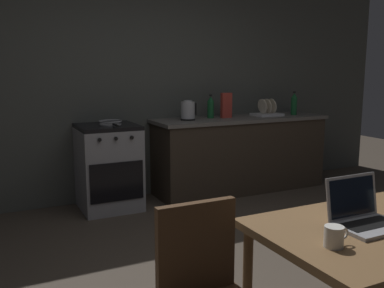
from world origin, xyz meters
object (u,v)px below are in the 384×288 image
(coffee_mug, at_px, (334,237))
(dish_rack, at_px, (267,112))
(dining_table, at_px, (378,240))
(bottle_b, at_px, (211,107))
(electric_kettle, at_px, (188,111))
(bottle, at_px, (294,104))
(cereal_box, at_px, (226,105))
(stove_oven, at_px, (109,167))
(frying_pan, at_px, (111,123))
(laptop, at_px, (365,216))

(coffee_mug, xyz_separation_m, dish_rack, (1.86, 3.05, 0.18))
(dining_table, relative_size, bottle_b, 4.21)
(dining_table, xyz_separation_m, coffee_mug, (-0.38, -0.09, 0.12))
(electric_kettle, relative_size, bottle, 0.76)
(dining_table, xyz_separation_m, cereal_box, (0.91, 2.97, 0.40))
(stove_oven, xyz_separation_m, dish_rack, (2.01, 0.00, 0.49))
(cereal_box, bearing_deg, frying_pan, -177.99)
(bottle, distance_m, dish_rack, 0.39)
(frying_pan, bearing_deg, laptop, -81.53)
(stove_oven, xyz_separation_m, bottle, (2.38, -0.05, 0.59))
(laptop, distance_m, frying_pan, 2.93)
(dining_table, relative_size, bottle, 3.94)
(laptop, height_order, frying_pan, laptop)
(laptop, xyz_separation_m, coffee_mug, (-0.31, -0.12, -0.00))
(laptop, bearing_deg, frying_pan, 99.69)
(electric_kettle, distance_m, bottle_b, 0.34)
(dining_table, height_order, coffee_mug, coffee_mug)
(dining_table, height_order, frying_pan, frying_pan)
(electric_kettle, height_order, coffee_mug, electric_kettle)
(bottle, bearing_deg, cereal_box, 175.77)
(stove_oven, relative_size, bottle, 3.03)
(laptop, bearing_deg, dining_table, -23.10)
(laptop, xyz_separation_m, electric_kettle, (0.47, 2.92, 0.24))
(coffee_mug, xyz_separation_m, bottle_b, (1.11, 3.13, 0.26))
(frying_pan, distance_m, bottle_b, 1.24)
(stove_oven, xyz_separation_m, frying_pan, (0.03, -0.03, 0.47))
(dish_rack, xyz_separation_m, bottle_b, (-0.75, 0.08, 0.08))
(frying_pan, distance_m, coffee_mug, 3.02)
(bottle, height_order, frying_pan, bottle)
(bottle, height_order, bottle_b, bottle)
(dining_table, relative_size, laptop, 3.63)
(frying_pan, distance_m, dish_rack, 1.98)
(coffee_mug, bearing_deg, bottle_b, 70.44)
(stove_oven, relative_size, bottle_b, 3.23)
(laptop, relative_size, cereal_box, 1.09)
(stove_oven, distance_m, frying_pan, 0.47)
(electric_kettle, relative_size, cereal_box, 0.76)
(cereal_box, bearing_deg, bottle_b, 161.27)
(electric_kettle, bearing_deg, laptop, -99.04)
(laptop, xyz_separation_m, frying_pan, (-0.43, 2.89, 0.16))
(cereal_box, bearing_deg, bottle, -4.23)
(stove_oven, xyz_separation_m, coffee_mug, (0.15, -3.04, 0.31))
(frying_pan, relative_size, coffee_mug, 3.38)
(dining_table, distance_m, frying_pan, 2.98)
(laptop, relative_size, electric_kettle, 1.43)
(cereal_box, relative_size, bottle_b, 1.07)
(electric_kettle, distance_m, frying_pan, 0.90)
(frying_pan, bearing_deg, electric_kettle, 1.87)
(electric_kettle, bearing_deg, dining_table, -97.68)
(coffee_mug, bearing_deg, bottle, 53.29)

